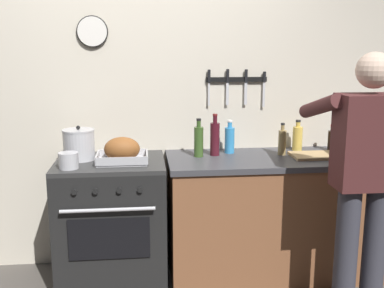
% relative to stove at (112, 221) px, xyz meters
% --- Properties ---
extents(wall_back, '(6.00, 0.13, 2.60)m').
position_rel_stove_xyz_m(wall_back, '(0.22, 0.36, 0.85)').
color(wall_back, beige).
rests_on(wall_back, ground).
extents(counter_block, '(2.03, 0.65, 0.90)m').
position_rel_stove_xyz_m(counter_block, '(1.43, 0.00, 0.01)').
color(counter_block, brown).
rests_on(counter_block, ground).
extents(stove, '(0.76, 0.67, 0.90)m').
position_rel_stove_xyz_m(stove, '(0.00, 0.00, 0.00)').
color(stove, black).
rests_on(stove, ground).
extents(person_cook, '(0.51, 0.63, 1.66)m').
position_rel_stove_xyz_m(person_cook, '(1.55, -0.65, 0.50)').
color(person_cook, '#383842').
rests_on(person_cook, ground).
extents(roasting_pan, '(0.35, 0.26, 0.18)m').
position_rel_stove_xyz_m(roasting_pan, '(0.09, -0.06, 0.53)').
color(roasting_pan, '#B7B7BC').
rests_on(roasting_pan, stove).
extents(stock_pot, '(0.22, 0.22, 0.24)m').
position_rel_stove_xyz_m(stock_pot, '(-0.22, 0.06, 0.56)').
color(stock_pot, '#B7B7BC').
rests_on(stock_pot, stove).
extents(saucepan, '(0.13, 0.13, 0.11)m').
position_rel_stove_xyz_m(saucepan, '(-0.26, -0.18, 0.50)').
color(saucepan, '#B7B7BC').
rests_on(saucepan, stove).
extents(cutting_board, '(0.36, 0.24, 0.02)m').
position_rel_stove_xyz_m(cutting_board, '(1.49, -0.04, 0.46)').
color(cutting_board, tan).
rests_on(cutting_board, counter_block).
extents(bottle_cooking_oil, '(0.08, 0.08, 0.24)m').
position_rel_stove_xyz_m(bottle_cooking_oil, '(1.42, 0.19, 0.55)').
color(bottle_cooking_oil, gold).
rests_on(bottle_cooking_oil, counter_block).
extents(bottle_vinegar, '(0.06, 0.06, 0.24)m').
position_rel_stove_xyz_m(bottle_vinegar, '(1.25, 0.06, 0.55)').
color(bottle_vinegar, '#997F4C').
rests_on(bottle_vinegar, counter_block).
extents(bottle_wine_red, '(0.07, 0.07, 0.31)m').
position_rel_stove_xyz_m(bottle_wine_red, '(0.76, 0.09, 0.58)').
color(bottle_wine_red, '#47141E').
rests_on(bottle_wine_red, counter_block).
extents(bottle_soy_sauce, '(0.06, 0.06, 0.20)m').
position_rel_stove_xyz_m(bottle_soy_sauce, '(1.67, 0.15, 0.53)').
color(bottle_soy_sauce, black).
rests_on(bottle_soy_sauce, counter_block).
extents(bottle_dish_soap, '(0.07, 0.07, 0.25)m').
position_rel_stove_xyz_m(bottle_dish_soap, '(0.88, 0.16, 0.55)').
color(bottle_dish_soap, '#338CCC').
rests_on(bottle_dish_soap, counter_block).
extents(bottle_olive_oil, '(0.07, 0.07, 0.28)m').
position_rel_stove_xyz_m(bottle_olive_oil, '(0.64, 0.06, 0.57)').
color(bottle_olive_oil, '#385623').
rests_on(bottle_olive_oil, counter_block).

